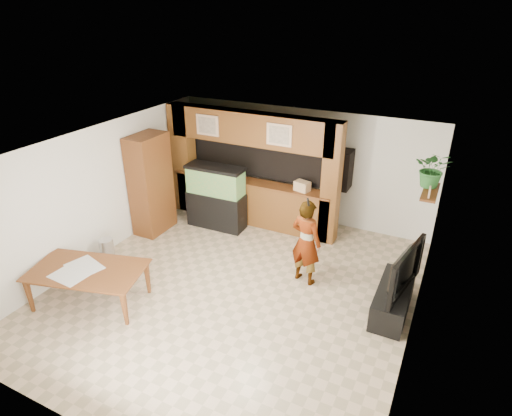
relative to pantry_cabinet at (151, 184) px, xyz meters
The scene contains 21 objects.
floor 3.15m from the pantry_cabinet, 23.92° to the right, with size 6.50×6.50×0.00m, color tan.
ceiling 3.31m from the pantry_cabinet, 23.92° to the right, with size 6.50×6.50×0.00m, color white.
wall_back 3.40m from the pantry_cabinet, 37.24° to the left, with size 6.00×6.00×0.00m, color silver.
wall_left 1.25m from the pantry_cabinet, 104.06° to the right, with size 6.50×6.50×0.00m, color silver.
wall_right 5.83m from the pantry_cabinet, 11.87° to the right, with size 6.50×6.50×0.00m, color silver.
partition 2.28m from the pantry_cabinet, 39.41° to the left, with size 4.20×0.99×2.60m.
wall_clock 0.87m from the pantry_cabinet, 143.33° to the right, with size 0.05×0.25×0.25m.
wall_shelf 5.63m from the pantry_cabinet, ahead, with size 0.25×0.90×0.04m, color brown.
pantry_cabinet is the anchor object (origin of this frame).
trash_can 1.73m from the pantry_cabinet, 88.88° to the right, with size 0.28×0.28×0.51m, color #B2B2B7.
aquarium 1.45m from the pantry_cabinet, 32.48° to the left, with size 1.31×0.49×1.45m.
tv_stand 5.45m from the pantry_cabinet, ahead, with size 0.51×1.39×0.46m, color black.
television 5.38m from the pantry_cabinet, ahead, with size 1.33×0.17×0.76m, color black.
photo_frame 5.61m from the pantry_cabinet, ahead, with size 0.03×0.13×0.18m, color tan.
potted_plant 5.68m from the pantry_cabinet, ahead, with size 0.60×0.52×0.67m, color #2A6A2C.
person 3.76m from the pantry_cabinet, ahead, with size 0.59×0.39×1.62m, color tan.
microphone 3.86m from the pantry_cabinet, ahead, with size 0.04×0.04×0.17m, color black.
dining_table 2.82m from the pantry_cabinet, 75.06° to the right, with size 1.88×1.05×0.66m, color brown.
newspaper_a 2.65m from the pantry_cabinet, 76.91° to the right, with size 0.61×0.44×0.01m, color silver.
newspaper_b 2.94m from the pantry_cabinet, 78.68° to the right, with size 0.58×0.42×0.01m, color silver.
counter_box 3.27m from the pantry_cabinet, 22.49° to the left, with size 0.32×0.21×0.21m, color tan.
Camera 1 is at (3.14, -5.48, 4.66)m, focal length 30.00 mm.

